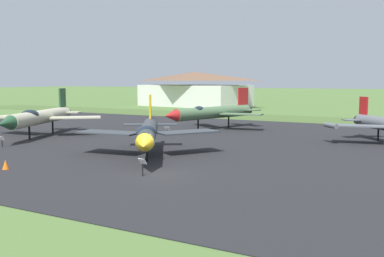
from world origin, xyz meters
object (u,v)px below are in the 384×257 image
object	(u,v)px
jet_fighter_rear_center	(148,132)
info_placard_rear_center	(142,165)
visitor_building	(194,89)
info_placard_front_left	(2,141)
jet_fighter_front_left	(39,117)
traffic_cone	(6,165)
info_placard_rear_left	(167,130)
jet_fighter_rear_left	(212,112)

from	to	relation	value
jet_fighter_rear_center	info_placard_rear_center	size ratio (longest dim) A/B	11.35
info_placard_rear_center	visitor_building	world-z (taller)	visitor_building
info_placard_front_left	jet_fighter_front_left	bearing A→B (deg)	112.34
jet_fighter_rear_center	info_placard_rear_center	bearing A→B (deg)	-57.85
traffic_cone	jet_fighter_front_left	bearing A→B (deg)	130.85
jet_fighter_front_left	traffic_cone	bearing A→B (deg)	-49.15
info_placard_front_left	info_placard_rear_center	xyz separation A→B (m)	(18.11, -3.84, 0.10)
info_placard_rear_center	jet_fighter_rear_center	bearing A→B (deg)	122.15
jet_fighter_rear_center	info_placard_front_left	bearing A→B (deg)	-171.40
traffic_cone	info_placard_rear_center	bearing A→B (deg)	16.87
info_placard_rear_left	jet_fighter_rear_left	bearing A→B (deg)	76.25
info_placard_rear_center	info_placard_rear_left	xyz separation A→B (m)	(-10.19, 18.89, -0.13)
jet_fighter_rear_left	visitor_building	distance (m)	50.19
jet_fighter_rear_center	traffic_cone	distance (m)	10.50
info_placard_front_left	jet_fighter_rear_left	bearing A→B (deg)	66.56
info_placard_front_left	info_placard_rear_left	size ratio (longest dim) A/B	1.09
info_placard_front_left	jet_fighter_rear_center	size ratio (longest dim) A/B	0.08
info_placard_rear_left	traffic_cone	distance (m)	21.71
visitor_building	traffic_cone	size ratio (longest dim) A/B	38.81
info_placard_front_left	info_placard_rear_center	distance (m)	18.51
jet_fighter_front_left	jet_fighter_rear_left	size ratio (longest dim) A/B	1.00
info_placard_rear_center	jet_fighter_rear_left	xyz separation A→B (m)	(-8.38, 26.27, 1.40)
visitor_building	info_placard_rear_left	bearing A→B (deg)	-63.96
traffic_cone	info_placard_rear_left	bearing A→B (deg)	92.49
jet_fighter_front_left	jet_fighter_rear_center	size ratio (longest dim) A/B	1.13
jet_fighter_front_left	jet_fighter_rear_left	world-z (taller)	jet_fighter_front_left
jet_fighter_rear_center	visitor_building	size ratio (longest dim) A/B	0.48
info_placard_front_left	info_placard_rear_left	xyz separation A→B (m)	(7.92, 15.05, -0.04)
jet_fighter_rear_center	info_placard_rear_left	xyz separation A→B (m)	(-6.42, 12.88, -1.37)
info_placard_rear_center	traffic_cone	xyz separation A→B (m)	(-9.25, -2.80, -0.38)
jet_fighter_rear_left	visitor_building	bearing A→B (deg)	121.60
info_placard_rear_center	visitor_building	bearing A→B (deg)	116.68
jet_fighter_rear_center	traffic_cone	xyz separation A→B (m)	(-5.47, -8.81, -1.61)
info_placard_rear_center	jet_fighter_rear_left	size ratio (longest dim) A/B	0.08
jet_fighter_front_left	visitor_building	size ratio (longest dim) A/B	0.55
info_placard_rear_left	jet_fighter_rear_center	bearing A→B (deg)	-63.52
jet_fighter_front_left	visitor_building	xyz separation A→B (m)	(-13.73, 58.28, 1.68)
info_placard_front_left	jet_fighter_rear_center	world-z (taller)	jet_fighter_rear_center
info_placard_front_left	traffic_cone	size ratio (longest dim) A/B	1.44
info_placard_rear_center	info_placard_rear_left	size ratio (longest dim) A/B	1.25
jet_fighter_front_left	visitor_building	world-z (taller)	visitor_building
jet_fighter_rear_center	visitor_building	bearing A→B (deg)	116.13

